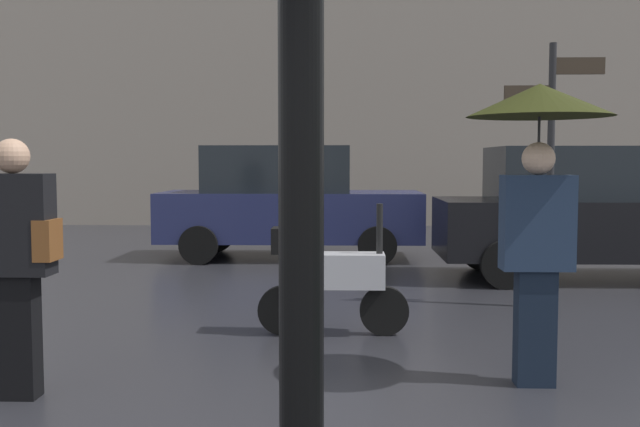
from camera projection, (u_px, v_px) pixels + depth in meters
pedestrian_with_umbrella at (539, 152)px, 5.19m from camera, size 1.03×1.03×2.18m
pedestrian_with_bag at (17, 253)px, 4.96m from camera, size 0.54×0.24×1.78m
parked_scooter at (328, 276)px, 6.81m from camera, size 1.42×0.32×1.23m
parked_car_left at (287, 202)px, 12.23m from camera, size 4.33×1.82×1.88m
parked_car_right at (588, 212)px, 10.05m from camera, size 4.21×1.84×1.82m
street_signpost at (551, 148)px, 8.00m from camera, size 1.08×0.08×2.91m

